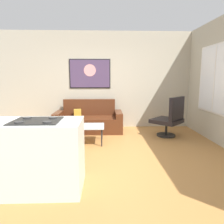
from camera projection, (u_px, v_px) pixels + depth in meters
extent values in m
cube|color=#AA733B|center=(101.00, 157.00, 4.00)|extent=(6.40, 6.40, 0.04)
cube|color=#B4AC96|center=(102.00, 80.00, 6.16)|extent=(6.40, 0.05, 2.80)
cube|color=#4F2714|center=(89.00, 124.00, 5.77)|extent=(1.48, 0.84, 0.41)
cube|color=#4F2714|center=(89.00, 107.00, 6.03)|extent=(1.47, 0.17, 0.46)
cube|color=#4F2714|center=(59.00, 122.00, 5.74)|extent=(0.18, 0.83, 0.55)
cube|color=#4F2714|center=(119.00, 122.00, 5.79)|extent=(0.18, 0.83, 0.55)
cube|color=gold|center=(77.00, 113.00, 5.86)|extent=(0.22, 0.14, 0.20)
cube|color=silver|center=(81.00, 126.00, 4.72)|extent=(1.06, 0.63, 0.02)
cylinder|color=#232326|center=(57.00, 138.00, 4.48)|extent=(0.03, 0.03, 0.38)
cylinder|color=#232326|center=(102.00, 138.00, 4.51)|extent=(0.03, 0.03, 0.38)
cylinder|color=#232326|center=(62.00, 132.00, 5.00)|extent=(0.03, 0.03, 0.38)
cylinder|color=#232326|center=(102.00, 132.00, 5.03)|extent=(0.03, 0.03, 0.38)
cylinder|color=black|center=(166.00, 135.00, 5.36)|extent=(0.47, 0.47, 0.04)
cylinder|color=black|center=(166.00, 127.00, 5.32)|extent=(0.06, 0.06, 0.36)
cube|color=black|center=(167.00, 121.00, 5.30)|extent=(0.93, 0.93, 0.10)
cube|color=black|center=(177.00, 109.00, 5.07)|extent=(0.53, 0.54, 0.57)
cube|color=silver|center=(14.00, 156.00, 2.73)|extent=(1.77, 0.70, 0.92)
cube|color=black|center=(37.00, 121.00, 2.67)|extent=(0.60, 0.52, 0.01)
cylinder|color=#2D2D2D|center=(19.00, 122.00, 2.52)|extent=(0.11, 0.11, 0.01)
cylinder|color=#2D2D2D|center=(47.00, 122.00, 2.54)|extent=(0.11, 0.11, 0.01)
cylinder|color=#2D2D2D|center=(27.00, 118.00, 2.80)|extent=(0.11, 0.11, 0.01)
cylinder|color=#2D2D2D|center=(53.00, 118.00, 2.81)|extent=(0.11, 0.11, 0.01)
cube|color=black|center=(90.00, 74.00, 6.08)|extent=(1.19, 0.01, 0.84)
cube|color=#4D3959|center=(90.00, 74.00, 6.07)|extent=(1.14, 0.02, 0.79)
cylinder|color=pink|center=(90.00, 70.00, 6.04)|extent=(0.35, 0.01, 0.35)
cube|color=silver|center=(215.00, 79.00, 4.74)|extent=(0.02, 1.47, 1.57)
cube|color=white|center=(215.00, 79.00, 4.74)|extent=(0.01, 1.39, 1.49)
cube|color=silver|center=(214.00, 79.00, 4.74)|extent=(0.01, 0.04, 1.49)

